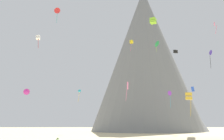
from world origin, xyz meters
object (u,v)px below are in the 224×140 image
Objects in this scene: kite_violet_low at (169,93)px; kite_magenta_low at (27,92)px; rock_massif at (149,67)px; kite_green_high at (157,44)px; kite_blue_low at (193,89)px; kite_yellow_high at (131,42)px; kite_black_mid at (176,52)px; kite_red_high at (57,11)px; kite_white_mid at (38,38)px; kite_pink_low at (127,88)px; kite_lime_high at (153,21)px; kite_cyan_low at (79,91)px; bush_far_left at (58,140)px; kite_indigo_mid at (210,53)px; kite_gold_low at (189,96)px; kite_rainbow_mid at (215,26)px.

kite_violet_low is 3.48× the size of kite_magenta_low.
kite_green_high is at bearing -94.72° from rock_massif.
kite_yellow_high is at bearing -172.10° from kite_blue_low.
kite_red_high reaches higher than kite_black_mid.
kite_white_mid is 38.59m from kite_black_mid.
kite_red_high reaches higher than kite_green_high.
kite_lime_high is at bearing -149.63° from kite_pink_low.
kite_white_mid is 28.79m from kite_red_high.
kite_green_high is at bearing -138.10° from kite_white_mid.
kite_black_mid is 0.31× the size of kite_cyan_low.
kite_blue_low is 27.23m from kite_yellow_high.
kite_black_mid is (28.78, 24.84, 23.26)m from bush_far_left.
kite_cyan_low is at bearing -110.68° from kite_green_high.
rock_massif is 65.08m from kite_pink_low.
kite_indigo_mid is 19.86m from kite_lime_high.
kite_lime_high reaches higher than kite_pink_low.
kite_cyan_low is (-29.07, -29.11, -15.44)m from rock_massif.
kite_black_mid is (2.64, 15.74, 14.75)m from kite_gold_low.
kite_magenta_low is (-43.80, 19.45, -11.72)m from kite_rainbow_mid.
kite_violet_low is 1.56× the size of kite_yellow_high.
bush_far_left is 0.45× the size of kite_pink_low.
kite_lime_high is (-6.82, -26.02, -2.67)m from kite_green_high.
rock_massif reaches higher than kite_cyan_low.
kite_black_mid is at bearing 40.80° from bush_far_left.
kite_green_high is (-1.84, 15.39, 7.45)m from kite_black_mid.
kite_rainbow_mid is 46.87m from kite_cyan_low.
kite_yellow_high reaches higher than kite_black_mid.
kite_yellow_high reaches higher than bush_far_left.
kite_pink_low is 0.90× the size of kite_green_high.
kite_yellow_high is (-19.95, 16.30, 8.45)m from kite_indigo_mid.
kite_yellow_high is at bearing 105.73° from kite_rainbow_mid.
kite_magenta_low is (-38.97, 14.71, 2.64)m from kite_gold_low.
kite_black_mid is (-0.40, -42.54, -5.36)m from rock_massif.
kite_violet_low is 3.84× the size of kite_blue_low.
kite_cyan_low reaches higher than bush_far_left.
kite_violet_low is 22.26m from kite_yellow_high.
kite_pink_low is at bearing 29.80° from bush_far_left.
kite_white_mid is 0.59× the size of kite_red_high.
kite_gold_low is at bearing -30.60° from kite_magenta_low.
kite_blue_low is at bearing 72.90° from kite_lime_high.
kite_blue_low is 0.91× the size of kite_magenta_low.
kite_blue_low is 0.37× the size of kite_cyan_low.
kite_pink_low is (12.64, 7.24, 10.05)m from bush_far_left.
kite_magenta_low is at bearing -4.15° from kite_violet_low.
kite_cyan_low is (-26.83, -1.96, -17.53)m from kite_green_high.
kite_lime_high reaches higher than kite_gold_low.
kite_lime_high is 1.14× the size of kite_magenta_low.
kite_blue_low is at bearing 78.14° from kite_rainbow_mid.
kite_violet_low is 18.19m from kite_green_high.
kite_white_mid is 24.14m from kite_pink_low.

